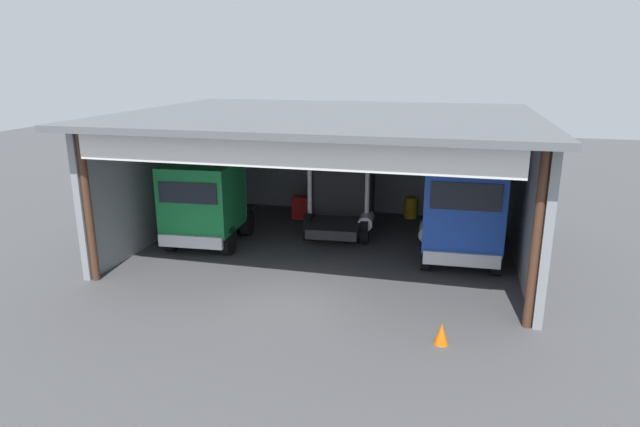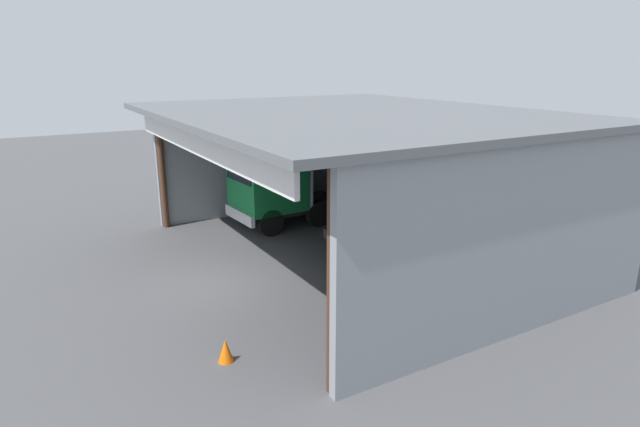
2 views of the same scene
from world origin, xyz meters
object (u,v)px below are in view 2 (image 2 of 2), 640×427
truck_green_right_bay (273,185)px  oil_drum (506,240)px  tool_cart (397,213)px  truck_black_center_left_bay (404,198)px  truck_blue_left_bay (431,244)px  traffic_cone (226,350)px

truck_green_right_bay → oil_drum: bearing=-144.8°
oil_drum → tool_cart: (-4.66, -1.26, 0.03)m
truck_green_right_bay → tool_cart: bearing=-122.8°
truck_green_right_bay → oil_drum: 9.32m
truck_green_right_bay → tool_cart: size_ratio=4.85×
truck_green_right_bay → tool_cart: (2.53, 4.53, -1.23)m
truck_black_center_left_bay → oil_drum: 3.94m
tool_cart → truck_blue_left_bay: bearing=-32.2°
truck_green_right_bay → truck_black_center_left_bay: truck_black_center_left_bay is taller
truck_blue_left_bay → tool_cart: truck_blue_left_bay is taller
tool_cart → truck_green_right_bay: bearing=-119.1°
truck_blue_left_bay → traffic_cone: truck_blue_left_bay is taller
truck_black_center_left_bay → tool_cart: (-2.07, 1.40, -1.29)m
truck_blue_left_bay → truck_green_right_bay: bearing=-0.8°
oil_drum → traffic_cone: bearing=-81.1°
truck_black_center_left_bay → truck_blue_left_bay: bearing=-35.6°
traffic_cone → truck_green_right_bay: bearing=148.6°
traffic_cone → truck_blue_left_bay: bearing=86.2°
truck_black_center_left_bay → tool_cart: bearing=141.7°
truck_green_right_bay → tool_cart: 5.33m
truck_blue_left_bay → tool_cart: size_ratio=4.31×
truck_green_right_bay → traffic_cone: bearing=144.9°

